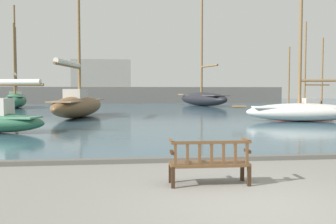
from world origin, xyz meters
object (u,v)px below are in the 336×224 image
sailboat_nearest_port (202,98)px  sailboat_far_port (16,98)px  park_bench (209,162)px  sailboat_centre_channel (306,106)px  sailboat_mid_port (302,110)px  sailboat_mid_starboard (78,104)px

sailboat_nearest_port → sailboat_far_port: bearing=-171.0°
sailboat_far_port → sailboat_nearest_port: bearing=9.0°
park_bench → sailboat_centre_channel: size_ratio=0.22×
park_bench → sailboat_centre_channel: sailboat_centre_channel is taller
sailboat_centre_channel → sailboat_nearest_port: 17.94m
park_bench → sailboat_far_port: sailboat_far_port is taller
sailboat_far_port → sailboat_mid_port: (22.49, -21.44, -0.41)m
sailboat_far_port → sailboat_mid_port: 31.08m
park_bench → sailboat_centre_channel: bearing=58.8°
park_bench → sailboat_nearest_port: size_ratio=0.10×
sailboat_mid_port → sailboat_mid_starboard: sailboat_mid_starboard is taller
sailboat_far_port → sailboat_mid_port: bearing=-43.6°
sailboat_far_port → sailboat_mid_port: sailboat_far_port is taller
sailboat_far_port → sailboat_nearest_port: size_ratio=0.71×
sailboat_far_port → sailboat_mid_starboard: size_ratio=0.95×
park_bench → sailboat_mid_starboard: (-4.86, 19.46, 0.55)m
park_bench → sailboat_centre_channel: (13.17, 21.75, 0.24)m
park_bench → sailboat_nearest_port: (8.18, 38.97, 0.65)m
sailboat_nearest_port → sailboat_mid_starboard: bearing=-123.8°
sailboat_centre_channel → sailboat_mid_port: size_ratio=0.82×
sailboat_centre_channel → sailboat_nearest_port: sailboat_nearest_port is taller
sailboat_mid_port → sailboat_centre_channel: bearing=61.4°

